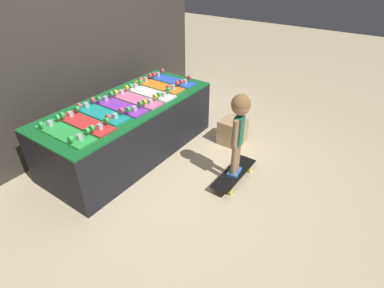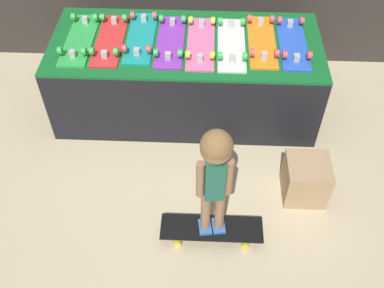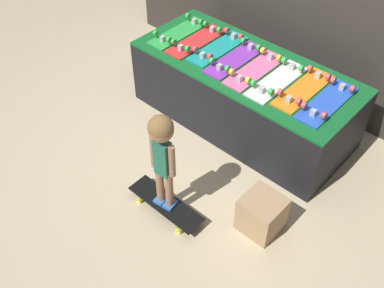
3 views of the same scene
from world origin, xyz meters
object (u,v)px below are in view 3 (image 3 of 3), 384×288
(skateboard_green_on_rack, at_px, (179,32))
(skateboard_purple_on_rack, at_px, (235,59))
(skateboard_white_on_rack, at_px, (277,80))
(skateboard_red_on_rack, at_px, (197,40))
(child, at_px, (162,147))
(skateboard_pink_on_rack, at_px, (255,69))
(skateboard_orange_on_rack, at_px, (304,89))
(skateboard_on_floor, at_px, (166,204))
(storage_box, at_px, (262,214))
(skateboard_teal_on_rack, at_px, (219,47))
(skateboard_blue_on_rack, at_px, (328,102))

(skateboard_green_on_rack, bearing_deg, skateboard_purple_on_rack, 0.43)
(skateboard_white_on_rack, bearing_deg, skateboard_red_on_rack, 179.09)
(skateboard_white_on_rack, relative_size, child, 0.75)
(skateboard_pink_on_rack, height_order, skateboard_orange_on_rack, same)
(skateboard_white_on_rack, bearing_deg, skateboard_on_floor, -95.19)
(skateboard_orange_on_rack, distance_m, storage_box, 1.06)
(skateboard_purple_on_rack, bearing_deg, skateboard_green_on_rack, -179.57)
(skateboard_white_on_rack, height_order, skateboard_on_floor, skateboard_white_on_rack)
(skateboard_teal_on_rack, relative_size, skateboard_on_floor, 1.00)
(skateboard_teal_on_rack, height_order, skateboard_orange_on_rack, same)
(skateboard_teal_on_rack, height_order, skateboard_white_on_rack, same)
(skateboard_pink_on_rack, relative_size, skateboard_white_on_rack, 1.00)
(skateboard_white_on_rack, bearing_deg, skateboard_orange_on_rack, 11.40)
(skateboard_pink_on_rack, xyz_separation_m, storage_box, (0.74, -0.84, -0.50))
(skateboard_purple_on_rack, height_order, skateboard_pink_on_rack, same)
(skateboard_green_on_rack, bearing_deg, skateboard_pink_on_rack, -0.46)
(skateboard_on_floor, bearing_deg, child, 0.00)
(skateboard_red_on_rack, distance_m, skateboard_purple_on_rack, 0.44)
(skateboard_purple_on_rack, relative_size, skateboard_on_floor, 1.00)
(skateboard_red_on_rack, distance_m, child, 1.45)
(skateboard_white_on_rack, bearing_deg, skateboard_blue_on_rack, 4.07)
(skateboard_on_floor, bearing_deg, skateboard_white_on_rack, 84.81)
(skateboard_purple_on_rack, bearing_deg, skateboard_white_on_rack, -2.00)
(skateboard_on_floor, bearing_deg, storage_box, 30.27)
(skateboard_teal_on_rack, bearing_deg, skateboard_orange_on_rack, -0.65)
(skateboard_teal_on_rack, height_order, skateboard_pink_on_rack, same)
(skateboard_pink_on_rack, xyz_separation_m, skateboard_white_on_rack, (0.22, -0.00, 0.00))
(skateboard_red_on_rack, xyz_separation_m, skateboard_teal_on_rack, (0.22, 0.04, 0.00))
(skateboard_red_on_rack, height_order, skateboard_pink_on_rack, same)
(skateboard_red_on_rack, relative_size, skateboard_pink_on_rack, 1.00)
(child, relative_size, storage_box, 2.83)
(child, distance_m, storage_box, 0.91)
(skateboard_red_on_rack, height_order, skateboard_purple_on_rack, same)
(skateboard_blue_on_rack, relative_size, storage_box, 2.13)
(skateboard_orange_on_rack, height_order, skateboard_on_floor, skateboard_orange_on_rack)
(skateboard_red_on_rack, relative_size, storage_box, 2.13)
(skateboard_purple_on_rack, xyz_separation_m, skateboard_orange_on_rack, (0.67, 0.03, 0.00))
(skateboard_teal_on_rack, relative_size, skateboard_pink_on_rack, 1.00)
(skateboard_white_on_rack, bearing_deg, skateboard_teal_on_rack, 175.29)
(skateboard_red_on_rack, bearing_deg, skateboard_pink_on_rack, -0.93)
(skateboard_teal_on_rack, bearing_deg, skateboard_purple_on_rack, -10.05)
(skateboard_pink_on_rack, relative_size, skateboard_on_floor, 1.00)
(skateboard_green_on_rack, xyz_separation_m, skateboard_blue_on_rack, (1.56, 0.02, 0.00))
(skateboard_green_on_rack, bearing_deg, skateboard_white_on_rack, -0.54)
(skateboard_green_on_rack, bearing_deg, child, -50.53)
(skateboard_purple_on_rack, bearing_deg, skateboard_teal_on_rack, 169.95)
(skateboard_red_on_rack, xyz_separation_m, skateboard_blue_on_rack, (1.33, 0.02, 0.00))
(skateboard_orange_on_rack, height_order, storage_box, skateboard_orange_on_rack)
(skateboard_pink_on_rack, bearing_deg, skateboard_blue_on_rack, 2.42)
(skateboard_orange_on_rack, xyz_separation_m, skateboard_blue_on_rack, (0.22, -0.01, 0.00))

